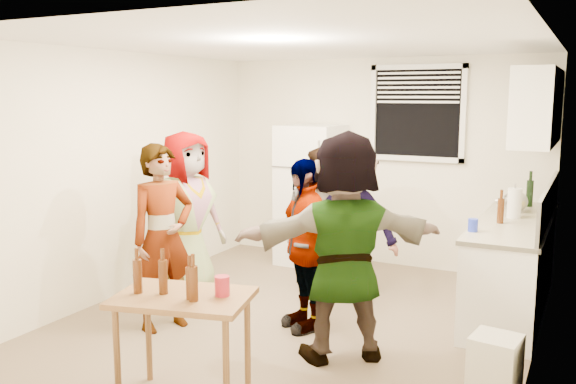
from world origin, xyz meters
The scene contains 22 objects.
room centered at (0.00, 0.00, 0.00)m, with size 4.00×4.50×2.50m, color white, non-canonical shape.
window centered at (0.45, 2.21, 1.85)m, with size 1.12×0.10×1.06m, color white, non-canonical shape.
refrigerator centered at (-0.75, 1.88, 0.85)m, with size 0.70×0.70×1.70m, color white.
counter_lower centered at (1.70, 1.15, 0.43)m, with size 0.60×2.20×0.86m, color white.
countertop centered at (1.70, 1.15, 0.88)m, with size 0.64×2.22×0.04m, color #BAB398.
backsplash centered at (1.99, 1.15, 1.08)m, with size 0.03×2.20×0.36m, color #BBB8AB.
upper_cabinets centered at (1.83, 1.35, 1.95)m, with size 0.34×1.60×0.70m, color white.
kettle centered at (1.65, 1.56, 0.90)m, with size 0.27×0.22×0.22m, color silver, non-canonical shape.
paper_towel centered at (1.68, 1.24, 0.90)m, with size 0.13×0.13×0.28m, color white.
wine_bottle centered at (1.75, 1.94, 0.90)m, with size 0.07×0.07×0.28m, color black.
beer_bottle_counter centered at (1.60, 0.91, 0.90)m, with size 0.06×0.06×0.23m, color #47230C.
blue_cup centered at (1.44, 0.45, 0.90)m, with size 0.08×0.08×0.11m, color blue.
picture_frame centered at (1.92, 1.43, 0.98)m, with size 0.02×0.20×0.17m, color #F7EC61.
trash_bin centered at (1.83, -0.72, 0.25)m, with size 0.31×0.31×0.45m, color beige.
beer_bottle_table centered at (0.05, -1.73, 0.75)m, with size 0.06×0.06×0.21m, color #47230C.
red_cup centered at (0.20, -1.58, 0.75)m, with size 0.10×0.10×0.13m, color #B12333.
guest_grey centered at (-1.26, 0.04, 0.00)m, with size 0.84×1.71×0.54m, color gray.
guest_stripe centered at (-1.01, -0.68, 0.00)m, with size 0.60×1.65×0.39m, color #141933.
guest_back_left centered at (-0.12, 0.86, 0.00)m, with size 0.75×1.54×0.58m, color brown.
guest_back_right centered at (0.17, 0.78, 0.00)m, with size 1.04×1.61×0.60m, color #3D3D41.
guest_black centered at (0.11, -0.13, 0.00)m, with size 0.89×1.52×0.37m, color black.
guest_orange centered at (0.65, -0.55, 0.00)m, with size 1.67×1.80×0.53m, color #EA7C5B.
Camera 1 is at (2.33, -4.83, 2.06)m, focal length 38.00 mm.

